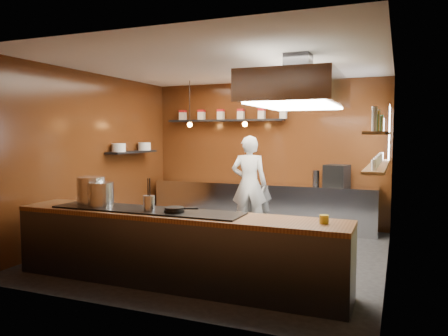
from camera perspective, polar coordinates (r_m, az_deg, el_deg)
The scene contains 26 objects.
floor at distance 7.17m, azimuth -0.33°, elevation -10.97°, with size 5.00×5.00×0.00m, color black.
back_wall at distance 9.29m, azimuth 5.52°, elevation 1.92°, with size 5.00×5.00×0.00m, color #3F1D0B.
left_wall at distance 8.21m, azimuth -16.72°, elevation 1.42°, with size 5.00×5.00×0.00m, color #3F1D0B.
right_wall at distance 6.41m, azimuth 20.81°, elevation 0.52°, with size 5.00×5.00×0.00m, color #484929.
ceiling at distance 7.00m, azimuth -0.34°, elevation 13.43°, with size 5.00×5.00×0.00m, color silver.
window_pane at distance 8.10m, azimuth 20.78°, elevation 4.11°, with size 1.00×1.00×0.00m, color white.
prep_counter at distance 9.08m, azimuth 4.88°, elevation -4.80°, with size 4.60×0.65×0.90m, color silver.
pass_counter at distance 5.66m, azimuth -6.63°, elevation -10.35°, with size 4.40×0.72×0.94m.
tin_shelf at distance 9.45m, azimuth 0.04°, elevation 6.23°, with size 2.60×0.26×0.04m, color black.
plate_shelf at distance 8.92m, azimuth -11.90°, elevation 2.06°, with size 0.30×1.40×0.04m, color black.
bottle_shelf_upper at distance 6.71m, azimuth 19.59°, elevation 4.30°, with size 0.26×2.80×0.04m, color #8E5D39.
bottle_shelf_lower at distance 6.72m, azimuth 19.48°, elevation 0.29°, with size 0.26×2.80×0.04m, color #8E5D39.
extractor_hood at distance 6.17m, azimuth 9.62°, elevation 9.94°, with size 1.20×2.00×0.72m.
pendant_left at distance 9.05m, azimuth -4.49°, elevation 5.98°, with size 0.10×0.10×0.95m.
pendant_right at distance 8.58m, azimuth 2.75°, elevation 6.08°, with size 0.10×0.10×0.95m.
storage_tins at distance 9.40m, azimuth 0.89°, elevation 7.04°, with size 2.43×0.13×0.22m.
plate_stacks at distance 8.91m, azimuth -11.91°, elevation 2.70°, with size 0.26×1.16×0.16m.
bottles at distance 6.71m, azimuth 19.62°, elevation 5.50°, with size 0.06×2.66×0.24m.
wine_glasses at distance 6.72m, azimuth 19.50°, elevation 1.02°, with size 0.07×2.37×0.13m.
stockpot_large at distance 6.35m, azimuth -16.96°, elevation -2.80°, with size 0.39×0.39×0.38m, color silver.
stockpot_small at distance 6.11m, azimuth -15.79°, elevation -3.31°, with size 0.34×0.34×0.32m, color silver.
utensil_crock at distance 5.63m, azimuth -9.75°, elevation -4.52°, with size 0.15×0.15×0.19m, color silver.
frying_pan at distance 5.47m, azimuth -6.46°, elevation -5.43°, with size 0.41×0.26×0.06m.
butter_jar at distance 5.00m, azimuth 12.93°, elevation -6.53°, with size 0.10×0.10×0.09m, color gold.
espresso_machine at distance 8.67m, azimuth 14.50°, elevation -0.97°, with size 0.42×0.40×0.42m, color black.
chef at distance 8.50m, azimuth 3.30°, elevation -2.09°, with size 0.69×0.45×1.88m, color white.
Camera 1 is at (2.62, -6.40, 1.91)m, focal length 35.00 mm.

